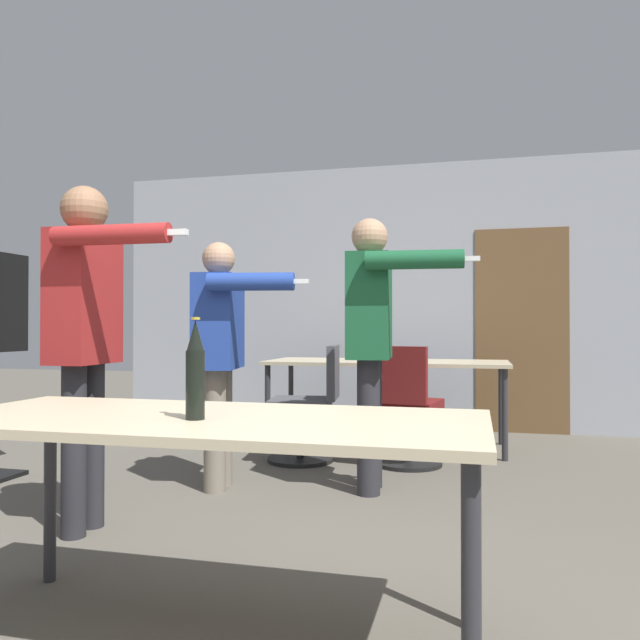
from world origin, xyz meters
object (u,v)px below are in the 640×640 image
person_center_tall (86,319)px  office_chair_far_right (405,410)px  beer_bottle (195,371)px  drink_cup (380,355)px  person_far_watching (221,341)px  office_chair_near_pushed (310,408)px  person_right_polo (372,327)px

person_center_tall → office_chair_far_right: (1.44, 1.90, -0.67)m
beer_bottle → drink_cup: size_ratio=3.54×
person_center_tall → person_far_watching: (0.32, 0.99, -0.13)m
drink_cup → office_chair_far_right: bearing=-69.2°
office_chair_far_right → beer_bottle: beer_bottle is taller
office_chair_near_pushed → beer_bottle: (0.39, -2.90, 0.49)m
beer_bottle → drink_cup: 3.71m
person_right_polo → person_far_watching: bearing=-84.7°
office_chair_near_pushed → beer_bottle: bearing=-179.4°
beer_bottle → person_far_watching: bearing=110.9°
office_chair_far_right → office_chair_near_pushed: size_ratio=1.00×
drink_cup → person_center_tall: bearing=-112.5°
beer_bottle → person_center_tall: bearing=137.4°
office_chair_far_right → office_chair_near_pushed: office_chair_far_right is taller
person_center_tall → office_chair_near_pushed: 2.14m
person_right_polo → office_chair_far_right: size_ratio=1.92×
person_far_watching → drink_cup: bearing=145.2°
person_right_polo → person_center_tall: size_ratio=0.99×
person_center_tall → office_chair_near_pushed: size_ratio=1.96×
person_right_polo → person_center_tall: person_center_tall is taller
office_chair_far_right → drink_cup: 0.96m
drink_cup → beer_bottle: bearing=-90.7°
drink_cup → office_chair_near_pushed: bearing=-118.4°
person_right_polo → office_chair_far_right: 0.98m
drink_cup → person_far_watching: bearing=-114.9°
office_chair_far_right → person_far_watching: bearing=-130.3°
person_far_watching → office_chair_near_pushed: (0.37, 0.92, -0.54)m
person_far_watching → drink_cup: size_ratio=17.49×
office_chair_far_right → office_chair_near_pushed: bearing=-170.5°
person_right_polo → beer_bottle: bearing=-10.3°
person_center_tall → beer_bottle: 1.48m
office_chair_near_pushed → drink_cup: size_ratio=9.87×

